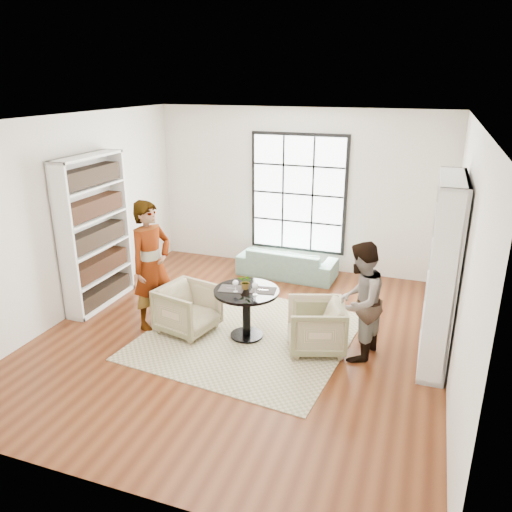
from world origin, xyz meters
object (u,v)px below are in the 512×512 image
at_px(armchair_left, 188,309).
at_px(wine_glass_left, 235,283).
at_px(pedestal_table, 247,303).
at_px(armchair_right, 316,326).
at_px(person_left, 151,265).
at_px(sofa, 287,262).
at_px(wine_glass_right, 255,286).
at_px(person_right, 360,302).
at_px(flower_centerpiece, 246,282).

distance_m(armchair_left, wine_glass_left, 0.90).
distance_m(pedestal_table, armchair_right, 1.01).
height_order(pedestal_table, person_left, person_left).
bearing_deg(person_left, sofa, -9.14).
bearing_deg(armchair_left, person_left, 102.82).
relative_size(pedestal_table, wine_glass_left, 5.18).
bearing_deg(wine_glass_right, person_right, 4.77).
relative_size(sofa, wine_glass_right, 9.56).
height_order(armchair_right, flower_centerpiece, flower_centerpiece).
xyz_separation_m(person_right, flower_centerpiece, (-1.56, 0.04, 0.04)).
bearing_deg(sofa, armchair_right, 117.38).
xyz_separation_m(pedestal_table, sofa, (-0.11, 2.44, -0.26)).
bearing_deg(person_right, armchair_left, -76.42).
bearing_deg(person_left, armchair_right, -69.60).
height_order(person_left, flower_centerpiece, person_left).
xyz_separation_m(pedestal_table, armchair_right, (0.99, -0.00, -0.19)).
relative_size(armchair_left, armchair_right, 1.01).
height_order(armchair_left, wine_glass_left, wine_glass_left).
relative_size(person_right, wine_glass_right, 8.40).
bearing_deg(person_left, person_right, -70.06).
distance_m(sofa, person_right, 3.00).
xyz_separation_m(person_left, flower_centerpiece, (1.39, 0.14, -0.12)).
bearing_deg(armchair_right, armchair_left, -105.31).
bearing_deg(sofa, wine_glass_right, 99.29).
xyz_separation_m(person_right, wine_glass_right, (-1.37, -0.11, 0.07)).
distance_m(person_left, flower_centerpiece, 1.40).
bearing_deg(flower_centerpiece, sofa, 92.19).
bearing_deg(wine_glass_left, pedestal_table, 44.07).
relative_size(person_left, flower_centerpiece, 8.87).
height_order(armchair_right, wine_glass_left, wine_glass_left).
relative_size(armchair_left, wine_glass_left, 4.34).
xyz_separation_m(wine_glass_left, flower_centerpiece, (0.10, 0.15, -0.02)).
bearing_deg(wine_glass_right, pedestal_table, 145.22).
height_order(armchair_left, person_right, person_right).
bearing_deg(wine_glass_right, flower_centerpiece, 141.48).
bearing_deg(pedestal_table, armchair_right, -0.20).
distance_m(person_left, person_right, 2.96).
distance_m(pedestal_table, person_right, 1.57).
height_order(sofa, person_left, person_left).
bearing_deg(wine_glass_left, armchair_right, 5.62).
height_order(pedestal_table, armchair_left, pedestal_table).
bearing_deg(armchair_left, person_right, -74.71).
height_order(wine_glass_right, flower_centerpiece, flower_centerpiece).
bearing_deg(wine_glass_left, wine_glass_right, -1.05).
distance_m(pedestal_table, person_left, 1.48).
height_order(sofa, flower_centerpiece, flower_centerpiece).
height_order(armchair_left, person_left, person_left).
relative_size(pedestal_table, wine_glass_right, 4.83).
distance_m(sofa, person_left, 2.94).
bearing_deg(wine_glass_right, sofa, 96.30).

